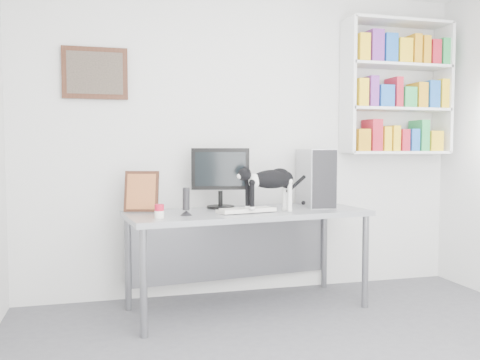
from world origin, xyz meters
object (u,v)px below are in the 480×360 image
at_px(bookshelf, 397,88).
at_px(speaker, 186,201).
at_px(monitor, 220,178).
at_px(keyboard, 246,210).
at_px(pc_tower, 315,178).
at_px(leaning_print, 142,191).
at_px(cat, 271,190).
at_px(desk, 248,260).
at_px(soup_can, 159,211).

relative_size(bookshelf, speaker, 5.79).
bearing_deg(bookshelf, monitor, -175.16).
distance_m(bookshelf, keyboard, 1.95).
xyz_separation_m(pc_tower, leaning_print, (-1.47, -0.03, -0.08)).
bearing_deg(bookshelf, speaker, -165.92).
bearing_deg(cat, leaning_print, 149.07).
relative_size(monitor, pc_tower, 1.04).
xyz_separation_m(desk, speaker, (-0.52, -0.15, 0.50)).
xyz_separation_m(bookshelf, pc_tower, (-0.89, -0.19, -0.81)).
bearing_deg(cat, pc_tower, 16.24).
bearing_deg(speaker, monitor, 62.15).
bearing_deg(speaker, bookshelf, 28.98).
xyz_separation_m(monitor, speaker, (-0.34, -0.37, -0.15)).
distance_m(desk, keyboard, 0.43).
height_order(bookshelf, cat, bookshelf).
xyz_separation_m(speaker, soup_can, (-0.21, -0.09, -0.06)).
bearing_deg(monitor, keyboard, -54.87).
bearing_deg(monitor, pc_tower, 9.60).
xyz_separation_m(desk, soup_can, (-0.72, -0.25, 0.45)).
height_order(speaker, soup_can, speaker).
relative_size(desk, cat, 3.39).
bearing_deg(desk, keyboard, -118.95).
relative_size(keyboard, soup_can, 4.52).
distance_m(keyboard, cat, 0.25).
relative_size(speaker, cat, 0.38).
height_order(desk, leaning_print, leaning_print).
distance_m(bookshelf, leaning_print, 2.53).
bearing_deg(bookshelf, desk, -166.79).
distance_m(keyboard, soup_can, 0.70).
bearing_deg(leaning_print, keyboard, -0.68).
xyz_separation_m(monitor, keyboard, (0.13, -0.32, -0.24)).
xyz_separation_m(keyboard, cat, (0.19, -0.03, 0.16)).
bearing_deg(leaning_print, soup_can, -59.00).
bearing_deg(soup_can, cat, 7.54).
bearing_deg(pc_tower, leaning_print, -172.87).
xyz_separation_m(desk, monitor, (-0.17, 0.22, 0.65)).
height_order(bookshelf, soup_can, bookshelf).
xyz_separation_m(bookshelf, soup_can, (-2.26, -0.61, -1.01)).
height_order(bookshelf, desk, bookshelf).
height_order(desk, keyboard, keyboard).
bearing_deg(leaning_print, pc_tower, 18.20).
height_order(bookshelf, keyboard, bookshelf).
relative_size(monitor, keyboard, 1.14).
height_order(bookshelf, pc_tower, bookshelf).
height_order(pc_tower, soup_can, pc_tower).
bearing_deg(monitor, speaker, -120.36).
bearing_deg(speaker, pc_tower, 30.66).
bearing_deg(soup_can, monitor, 40.04).
xyz_separation_m(leaning_print, soup_can, (0.10, -0.39, -0.12)).
xyz_separation_m(desk, leaning_print, (-0.82, 0.15, 0.56)).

